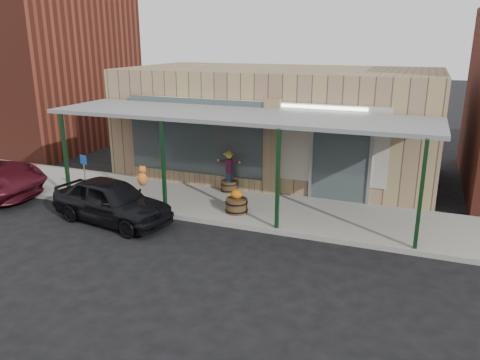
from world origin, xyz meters
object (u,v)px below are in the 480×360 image
at_px(barrel_scarecrow, 229,178).
at_px(parked_sedan, 112,201).
at_px(barrel_pumpkin, 237,204).
at_px(handicap_sign, 84,170).

distance_m(barrel_scarecrow, parked_sedan, 4.24).
xyz_separation_m(barrel_pumpkin, handicap_sign, (-5.28, -0.48, 0.66)).
bearing_deg(barrel_pumpkin, parked_sedan, -152.89).
height_order(handicap_sign, parked_sedan, handicap_sign).
bearing_deg(barrel_pumpkin, barrel_scarecrow, 118.89).
height_order(barrel_scarecrow, parked_sedan, barrel_scarecrow).
bearing_deg(barrel_scarecrow, barrel_pumpkin, -52.36).
bearing_deg(barrel_pumpkin, handicap_sign, -174.76).
bearing_deg(barrel_scarecrow, handicap_sign, -142.56).
bearing_deg(parked_sedan, handicap_sign, 67.71).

